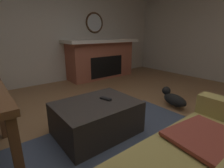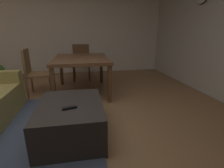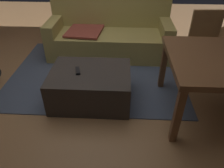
{
  "view_description": "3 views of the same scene",
  "coord_description": "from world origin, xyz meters",
  "px_view_note": "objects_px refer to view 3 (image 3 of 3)",
  "views": [
    {
      "loc": [
        1.21,
        1.38,
        1.25
      ],
      "look_at": [
        -0.21,
        -0.4,
        0.56
      ],
      "focal_mm": 27.34,
      "sensor_mm": 36.0,
      "label": 1
    },
    {
      "loc": [
        -1.74,
        -0.43,
        1.22
      ],
      "look_at": [
        0.25,
        -0.79,
        0.6
      ],
      "focal_mm": 26.92,
      "sensor_mm": 36.0,
      "label": 2
    },
    {
      "loc": [
        0.54,
        -2.44,
        1.79
      ],
      "look_at": [
        0.45,
        -0.82,
        0.64
      ],
      "focal_mm": 34.17,
      "sensor_mm": 36.0,
      "label": 3
    }
  ],
  "objects_px": {
    "ottoman_coffee_table": "(91,86)",
    "tv_remote": "(78,71)",
    "couch": "(109,36)",
    "dining_chair_north": "(205,40)"
  },
  "relations": [
    {
      "from": "couch",
      "to": "ottoman_coffee_table",
      "type": "distance_m",
      "value": 1.38
    },
    {
      "from": "couch",
      "to": "dining_chair_north",
      "type": "xyz_separation_m",
      "value": [
        1.44,
        -0.58,
        0.2
      ]
    },
    {
      "from": "ottoman_coffee_table",
      "to": "tv_remote",
      "type": "xyz_separation_m",
      "value": [
        -0.15,
        -0.0,
        0.22
      ]
    },
    {
      "from": "couch",
      "to": "ottoman_coffee_table",
      "type": "height_order",
      "value": "couch"
    },
    {
      "from": "couch",
      "to": "tv_remote",
      "type": "distance_m",
      "value": 1.41
    },
    {
      "from": "ottoman_coffee_table",
      "to": "tv_remote",
      "type": "height_order",
      "value": "tv_remote"
    },
    {
      "from": "couch",
      "to": "dining_chair_north",
      "type": "distance_m",
      "value": 1.57
    },
    {
      "from": "couch",
      "to": "dining_chair_north",
      "type": "relative_size",
      "value": 2.22
    },
    {
      "from": "dining_chair_north",
      "to": "couch",
      "type": "bearing_deg",
      "value": 157.98
    },
    {
      "from": "ottoman_coffee_table",
      "to": "dining_chair_north",
      "type": "bearing_deg",
      "value": 26.34
    }
  ]
}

